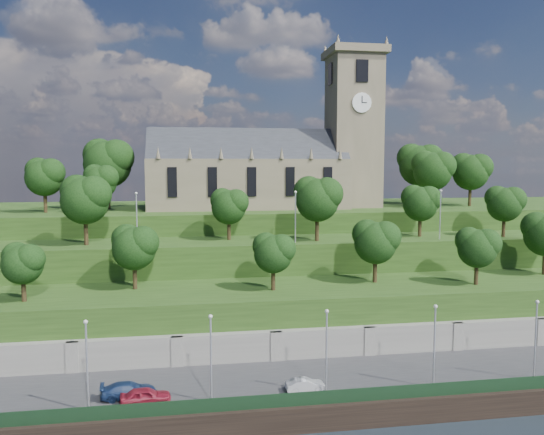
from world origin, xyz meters
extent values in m
plane|color=black|center=(0.00, 0.00, 0.00)|extent=(320.00, 320.00, 0.00)
cube|color=#2D2D30|center=(0.00, 6.00, 1.00)|extent=(160.00, 12.00, 2.00)
cube|color=black|center=(0.00, -0.05, 1.10)|extent=(160.00, 0.50, 2.20)
cube|color=#15311A|center=(0.00, 0.60, 2.60)|extent=(160.00, 0.10, 1.20)
cube|color=slate|center=(0.00, 12.00, 2.50)|extent=(160.00, 2.00, 5.00)
cube|color=slate|center=(-25.00, 11.20, 2.50)|extent=(1.20, 0.60, 5.00)
cube|color=slate|center=(-15.00, 11.20, 2.50)|extent=(1.20, 0.60, 5.00)
cube|color=slate|center=(-5.00, 11.20, 2.50)|extent=(1.20, 0.60, 5.00)
cube|color=slate|center=(5.00, 11.20, 2.50)|extent=(1.20, 0.60, 5.00)
cube|color=slate|center=(15.00, 11.20, 2.50)|extent=(1.20, 0.60, 5.00)
cube|color=slate|center=(25.00, 11.20, 2.50)|extent=(1.20, 0.60, 5.00)
cube|color=#223F15|center=(0.00, 18.00, 4.00)|extent=(160.00, 12.00, 8.00)
cube|color=#223F15|center=(0.00, 29.00, 6.00)|extent=(160.00, 10.00, 12.00)
cube|color=#223F15|center=(0.00, 50.00, 7.50)|extent=(160.00, 32.00, 15.00)
cube|color=brown|center=(-4.00, 46.00, 19.00)|extent=(32.00, 12.00, 8.00)
cube|color=#25282E|center=(-4.00, 46.00, 23.00)|extent=(32.00, 10.18, 10.18)
cone|color=brown|center=(-18.00, 40.00, 23.90)|extent=(0.70, 0.70, 1.80)
cone|color=brown|center=(-13.33, 40.00, 23.90)|extent=(0.70, 0.70, 1.80)
cone|color=brown|center=(-8.67, 40.00, 23.90)|extent=(0.70, 0.70, 1.80)
cone|color=brown|center=(-4.00, 40.00, 23.90)|extent=(0.70, 0.70, 1.80)
cone|color=brown|center=(0.67, 40.00, 23.90)|extent=(0.70, 0.70, 1.80)
cone|color=brown|center=(5.33, 40.00, 23.90)|extent=(0.70, 0.70, 1.80)
cone|color=brown|center=(10.00, 40.00, 23.90)|extent=(0.70, 0.70, 1.80)
cube|color=black|center=(-16.00, 39.92, 19.50)|extent=(1.40, 0.25, 4.50)
cube|color=black|center=(-10.00, 39.92, 19.50)|extent=(1.40, 0.25, 4.50)
cube|color=black|center=(-4.00, 39.92, 19.50)|extent=(1.40, 0.25, 4.50)
cube|color=black|center=(2.00, 39.92, 19.50)|extent=(1.40, 0.25, 4.50)
cube|color=black|center=(8.00, 39.92, 19.50)|extent=(1.40, 0.25, 4.50)
cube|color=brown|center=(14.00, 46.00, 27.50)|extent=(8.00, 8.00, 25.00)
cube|color=brown|center=(14.00, 46.00, 40.60)|extent=(9.20, 9.20, 1.20)
cone|color=brown|center=(10.00, 42.00, 41.80)|extent=(0.80, 0.80, 1.60)
cone|color=brown|center=(10.00, 50.00, 41.80)|extent=(0.80, 0.80, 1.60)
cone|color=brown|center=(18.00, 42.00, 41.80)|extent=(0.80, 0.80, 1.60)
cone|color=brown|center=(18.00, 50.00, 41.80)|extent=(0.80, 0.80, 1.60)
cube|color=black|center=(14.00, 41.92, 37.00)|extent=(2.00, 0.25, 3.50)
cube|color=black|center=(14.00, 50.08, 37.00)|extent=(2.00, 0.25, 3.50)
cube|color=black|center=(9.92, 46.00, 37.00)|extent=(0.25, 2.00, 3.50)
cube|color=black|center=(18.08, 46.00, 37.00)|extent=(0.25, 2.00, 3.50)
cylinder|color=white|center=(14.00, 41.88, 32.00)|extent=(3.20, 0.30, 3.20)
cylinder|color=white|center=(18.12, 46.00, 32.00)|extent=(0.30, 3.20, 3.20)
cube|color=black|center=(14.00, 41.70, 32.50)|extent=(0.12, 0.05, 1.10)
cube|color=black|center=(14.40, 41.70, 32.00)|extent=(0.80, 0.05, 0.12)
cylinder|color=black|center=(-30.58, 16.00, 9.33)|extent=(0.48, 0.48, 2.65)
sphere|color=black|center=(-30.58, 16.00, 11.89)|extent=(4.13, 4.13, 4.13)
sphere|color=black|center=(-29.75, 15.59, 12.51)|extent=(3.09, 3.09, 3.09)
sphere|color=black|center=(-31.30, 16.52, 12.72)|extent=(2.89, 2.89, 2.89)
cylinder|color=black|center=(-19.81, 20.00, 9.59)|extent=(0.50, 0.50, 3.18)
sphere|color=black|center=(-19.81, 20.00, 12.66)|extent=(4.94, 4.94, 4.94)
sphere|color=black|center=(-18.82, 19.51, 13.40)|extent=(3.71, 3.71, 3.71)
sphere|color=black|center=(-20.67, 20.62, 13.65)|extent=(3.46, 3.46, 3.46)
cylinder|color=black|center=(-4.36, 17.00, 9.40)|extent=(0.48, 0.48, 2.80)
sphere|color=black|center=(-4.36, 17.00, 12.11)|extent=(4.36, 4.36, 4.36)
sphere|color=black|center=(-3.49, 16.56, 12.76)|extent=(3.27, 3.27, 3.27)
sphere|color=black|center=(-5.12, 17.54, 12.98)|extent=(3.05, 3.05, 3.05)
cylinder|color=black|center=(8.35, 19.00, 9.63)|extent=(0.50, 0.50, 3.26)
sphere|color=black|center=(8.35, 19.00, 12.78)|extent=(5.07, 5.07, 5.07)
sphere|color=black|center=(9.36, 18.49, 13.54)|extent=(3.80, 3.80, 3.80)
sphere|color=black|center=(7.46, 19.63, 13.79)|extent=(3.55, 3.55, 3.55)
cylinder|color=black|center=(19.74, 16.00, 9.46)|extent=(0.49, 0.49, 2.92)
sphere|color=black|center=(19.74, 16.00, 12.28)|extent=(4.54, 4.54, 4.54)
sphere|color=black|center=(20.65, 15.55, 12.97)|extent=(3.41, 3.41, 3.41)
sphere|color=black|center=(18.95, 16.57, 13.19)|extent=(3.18, 3.18, 3.18)
cylinder|color=black|center=(31.51, 20.00, 9.74)|extent=(0.51, 0.51, 3.47)
sphere|color=black|center=(30.57, 20.68, 14.17)|extent=(3.78, 3.78, 3.78)
cylinder|color=black|center=(-26.45, 28.00, 13.91)|extent=(0.53, 0.53, 3.82)
sphere|color=black|center=(-26.45, 28.00, 17.60)|extent=(5.94, 5.94, 5.94)
sphere|color=black|center=(-25.26, 27.41, 18.49)|extent=(4.45, 4.45, 4.45)
sphere|color=black|center=(-27.49, 28.74, 18.79)|extent=(4.16, 4.16, 4.16)
cylinder|color=black|center=(-8.32, 30.00, 13.50)|extent=(0.49, 0.49, 3.01)
sphere|color=black|center=(-8.32, 30.00, 16.41)|extent=(4.67, 4.67, 4.67)
sphere|color=black|center=(-7.38, 29.53, 17.11)|extent=(3.51, 3.51, 3.51)
sphere|color=black|center=(-9.14, 30.58, 17.34)|extent=(3.27, 3.27, 3.27)
cylinder|color=black|center=(3.14, 27.00, 13.85)|extent=(0.52, 0.52, 3.71)
sphere|color=black|center=(3.14, 27.00, 17.44)|extent=(5.77, 5.77, 5.77)
sphere|color=black|center=(4.29, 26.42, 18.30)|extent=(4.33, 4.33, 4.33)
sphere|color=black|center=(2.13, 27.72, 18.59)|extent=(4.04, 4.04, 4.04)
cylinder|color=black|center=(18.51, 29.00, 13.57)|extent=(0.50, 0.50, 3.14)
sphere|color=black|center=(18.51, 29.00, 16.60)|extent=(4.88, 4.88, 4.88)
sphere|color=black|center=(19.49, 28.51, 17.33)|extent=(3.66, 3.66, 3.66)
sphere|color=black|center=(17.66, 29.61, 17.58)|extent=(3.42, 3.42, 3.42)
cylinder|color=black|center=(30.09, 27.00, 13.54)|extent=(0.50, 0.50, 3.09)
sphere|color=black|center=(30.09, 27.00, 16.53)|extent=(4.80, 4.80, 4.80)
sphere|color=black|center=(31.05, 26.52, 17.25)|extent=(3.60, 3.60, 3.60)
sphere|color=black|center=(29.25, 27.60, 17.49)|extent=(3.36, 3.36, 3.36)
cylinder|color=black|center=(-34.69, 42.00, 16.76)|extent=(0.52, 0.52, 3.52)
sphere|color=black|center=(-34.69, 42.00, 20.17)|extent=(5.48, 5.48, 5.48)
sphere|color=black|center=(-33.59, 41.45, 20.99)|extent=(4.11, 4.11, 4.11)
sphere|color=black|center=(-35.65, 42.69, 21.27)|extent=(3.84, 3.84, 3.84)
cylinder|color=black|center=(-26.47, 48.00, 17.44)|extent=(0.58, 0.58, 4.89)
sphere|color=black|center=(-26.47, 48.00, 22.17)|extent=(7.60, 7.60, 7.60)
sphere|color=black|center=(-24.95, 47.24, 23.31)|extent=(5.70, 5.70, 5.70)
sphere|color=black|center=(-27.80, 48.95, 23.69)|extent=(5.32, 5.32, 5.32)
cylinder|color=black|center=(-26.43, 40.00, 16.55)|extent=(0.50, 0.50, 3.10)
sphere|color=black|center=(-26.43, 40.00, 19.54)|extent=(4.82, 4.82, 4.82)
sphere|color=black|center=(-25.46, 39.52, 20.27)|extent=(3.61, 3.61, 3.61)
sphere|color=black|center=(-27.27, 40.60, 20.51)|extent=(3.37, 3.37, 3.37)
cylinder|color=black|center=(26.49, 42.00, 17.04)|extent=(0.54, 0.54, 4.07)
sphere|color=black|center=(26.49, 42.00, 20.97)|extent=(6.33, 6.33, 6.33)
sphere|color=black|center=(27.75, 41.37, 21.92)|extent=(4.75, 4.75, 4.75)
sphere|color=black|center=(25.38, 42.79, 22.24)|extent=(4.43, 4.43, 4.43)
cylinder|color=black|center=(27.82, 50.00, 17.36)|extent=(0.57, 0.57, 4.72)
sphere|color=black|center=(27.82, 50.00, 21.92)|extent=(7.34, 7.34, 7.34)
sphere|color=black|center=(29.29, 49.27, 23.02)|extent=(5.51, 5.51, 5.51)
sphere|color=black|center=(26.54, 50.92, 23.39)|extent=(5.14, 5.14, 5.14)
cylinder|color=black|center=(34.44, 44.00, 16.97)|extent=(0.54, 0.54, 3.94)
sphere|color=black|center=(34.44, 44.00, 20.78)|extent=(6.13, 6.13, 6.13)
sphere|color=black|center=(35.67, 43.39, 21.70)|extent=(4.60, 4.60, 4.60)
sphere|color=black|center=(33.37, 44.77, 22.01)|extent=(4.29, 4.29, 4.29)
cylinder|color=#B2B2B7|center=(-22.00, 2.50, 5.67)|extent=(0.16, 0.16, 7.33)
sphere|color=silver|center=(-22.00, 2.50, 9.45)|extent=(0.36, 0.36, 0.36)
cylinder|color=#B2B2B7|center=(-12.00, 2.50, 5.67)|extent=(0.16, 0.16, 7.33)
sphere|color=silver|center=(-12.00, 2.50, 9.45)|extent=(0.36, 0.36, 0.36)
cylinder|color=#B2B2B7|center=(-2.00, 2.50, 5.67)|extent=(0.16, 0.16, 7.33)
sphere|color=silver|center=(-2.00, 2.50, 9.45)|extent=(0.36, 0.36, 0.36)
cylinder|color=#B2B2B7|center=(8.00, 2.50, 5.67)|extent=(0.16, 0.16, 7.33)
sphere|color=silver|center=(8.00, 2.50, 9.45)|extent=(0.36, 0.36, 0.36)
cylinder|color=#B2B2B7|center=(18.00, 2.50, 5.67)|extent=(0.16, 0.16, 7.33)
sphere|color=silver|center=(18.00, 2.50, 9.45)|extent=(0.36, 0.36, 0.36)
cylinder|color=#B2B2B7|center=(-20.00, 26.00, 15.23)|extent=(0.16, 0.16, 6.45)
sphere|color=silver|center=(-20.00, 26.00, 18.57)|extent=(0.36, 0.36, 0.36)
cylinder|color=#B2B2B7|center=(0.00, 26.00, 15.23)|extent=(0.16, 0.16, 6.45)
sphere|color=silver|center=(0.00, 26.00, 18.57)|extent=(0.36, 0.36, 0.36)
cylinder|color=#B2B2B7|center=(20.00, 26.00, 15.23)|extent=(0.16, 0.16, 6.45)
sphere|color=silver|center=(20.00, 26.00, 18.57)|extent=(0.36, 0.36, 0.36)
imported|color=maroon|center=(-17.47, 2.95, 2.72)|extent=(4.34, 2.08, 1.43)
imported|color=#9E9EA2|center=(-3.65, 3.40, 2.58)|extent=(3.52, 1.26, 1.15)
imported|color=#16274D|center=(-19.05, 4.53, 2.67)|extent=(4.82, 2.35, 1.35)
camera|label=1|loc=(-13.69, -40.90, 22.01)|focal=35.00mm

